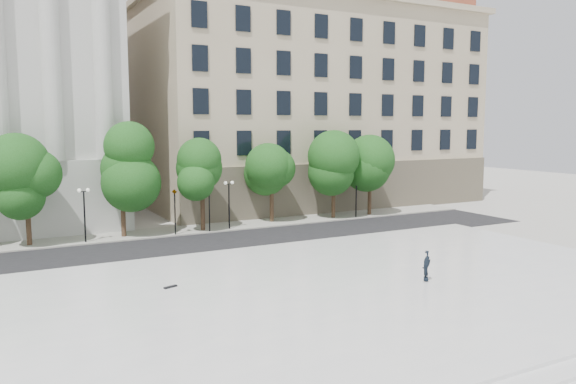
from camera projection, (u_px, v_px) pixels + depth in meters
name	position (u px, v px, depth m)	size (l,w,h in m)	color
ground	(318.00, 325.00, 24.48)	(160.00, 160.00, 0.00)	#B0AEA6
plaza	(286.00, 301.00, 27.08)	(44.00, 22.00, 0.45)	white
street	(188.00, 247.00, 40.22)	(60.00, 8.00, 0.02)	black
far_sidewalk	(164.00, 232.00, 45.47)	(60.00, 4.00, 0.12)	#A5A298
building_east	(292.00, 104.00, 66.61)	(36.00, 26.15, 23.00)	#BEAD91
traffic_light_west	(174.00, 189.00, 43.75)	(0.60, 1.79, 4.21)	black
traffic_light_east	(209.00, 187.00, 45.09)	(0.48, 1.79, 4.22)	black
person_lying	(426.00, 277.00, 29.63)	(0.59, 0.39, 1.62)	black
skateboard	(170.00, 287.00, 28.54)	(0.74, 0.19, 0.08)	black
street_trees	(195.00, 168.00, 45.73)	(43.99, 5.03, 7.47)	#382619
lamp_posts	(162.00, 199.00, 43.68)	(37.47, 0.28, 4.44)	black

